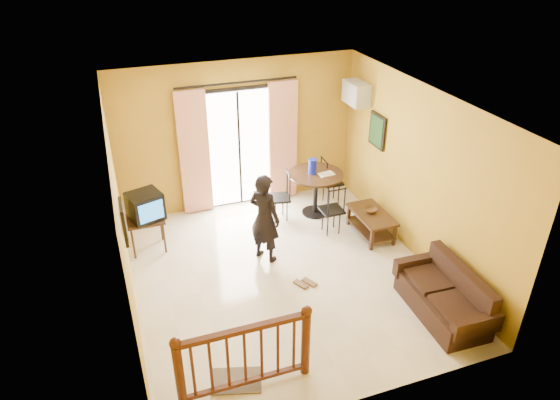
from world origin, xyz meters
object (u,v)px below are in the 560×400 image
object	(u,v)px
standing_person	(265,218)
dining_table	(316,182)
sofa	(445,297)
television	(145,206)
coffee_table	(371,220)

from	to	relation	value
standing_person	dining_table	bearing A→B (deg)	-88.10
sofa	television	bearing A→B (deg)	143.07
television	sofa	world-z (taller)	television
coffee_table	sofa	size ratio (longest dim) A/B	0.63
coffee_table	sofa	bearing A→B (deg)	-90.07
television	coffee_table	size ratio (longest dim) A/B	0.64
dining_table	coffee_table	world-z (taller)	dining_table
sofa	standing_person	size ratio (longest dim) A/B	1.01
coffee_table	standing_person	size ratio (longest dim) A/B	0.64
standing_person	sofa	bearing A→B (deg)	-173.55
dining_table	coffee_table	bearing A→B (deg)	-58.05
television	sofa	bearing A→B (deg)	-56.82
television	standing_person	bearing A→B (deg)	-44.89
dining_table	television	bearing A→B (deg)	-176.78
dining_table	standing_person	world-z (taller)	standing_person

